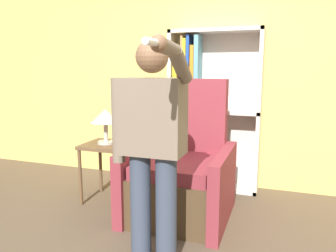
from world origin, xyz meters
TOP-DOWN VIEW (x-y plane):
  - wall_back at (0.00, 2.03)m, footprint 8.00×0.06m
  - bookcase at (-0.25, 1.87)m, footprint 1.05×0.28m
  - armchair at (-0.26, 1.04)m, footprint 0.93×0.95m
  - person_standing at (-0.21, 0.17)m, footprint 0.58×0.78m
  - side_table at (-1.10, 1.09)m, footprint 0.46×0.46m
  - table_lamp at (-1.10, 1.09)m, footprint 0.30×0.30m

SIDE VIEW (x-z plane):
  - armchair at x=-0.26m, z-range -0.26..1.04m
  - side_table at x=-1.10m, z-range 0.20..0.83m
  - table_lamp at x=-1.10m, z-range 0.71..1.07m
  - bookcase at x=-0.25m, z-range -0.02..1.81m
  - person_standing at x=-0.21m, z-range 0.12..1.70m
  - wall_back at x=0.00m, z-range 0.00..2.80m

